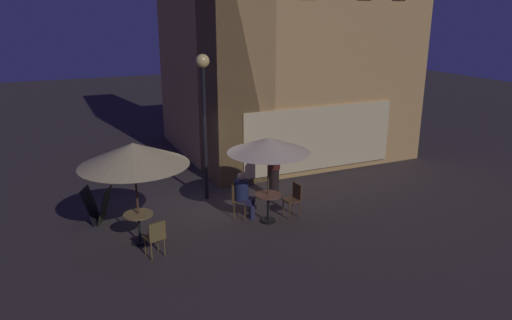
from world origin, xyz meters
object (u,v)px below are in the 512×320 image
object	(u,v)px
patio_umbrella_0	(134,154)
cafe_table_0	(139,222)
cafe_chair_2	(294,197)
patron_standing_1	(274,171)
street_lamp_near_corner	(204,93)
cafe_chair_0	(156,235)
cafe_chair_1	(238,196)
menu_sandwich_board	(98,206)
patio_umbrella_1	(269,146)
patron_seated_0	(243,193)
cafe_table_1	(268,202)

from	to	relation	value
patio_umbrella_0	cafe_table_0	bearing A→B (deg)	26.57
patio_umbrella_0	cafe_chair_2	xyz separation A→B (m)	(4.07, -0.09, -1.64)
cafe_chair_2	patron_standing_1	world-z (taller)	patron_standing_1
cafe_table_0	street_lamp_near_corner	bearing A→B (deg)	41.23
street_lamp_near_corner	cafe_chair_2	size ratio (longest dim) A/B	4.62
patio_umbrella_0	cafe_chair_0	world-z (taller)	patio_umbrella_0
cafe_chair_0	cafe_chair_1	world-z (taller)	cafe_chair_1
menu_sandwich_board	patio_umbrella_0	distance (m)	2.44
patio_umbrella_0	patio_umbrella_1	distance (m)	3.29
cafe_table_0	cafe_chair_1	world-z (taller)	cafe_chair_1
patio_umbrella_1	cafe_chair_0	world-z (taller)	patio_umbrella_1
patron_standing_1	patio_umbrella_0	bearing A→B (deg)	124.72
cafe_table_0	patron_seated_0	bearing A→B (deg)	7.17
cafe_table_1	cafe_chair_0	world-z (taller)	cafe_chair_0
patio_umbrella_1	patron_standing_1	world-z (taller)	patio_umbrella_1
cafe_table_1	patron_standing_1	xyz separation A→B (m)	(0.90, 1.49, 0.29)
patron_standing_1	cafe_chair_1	bearing A→B (deg)	137.88
menu_sandwich_board	patron_standing_1	distance (m)	4.94
cafe_chair_2	patio_umbrella_0	bearing A→B (deg)	-5.07
patio_umbrella_0	patio_umbrella_1	size ratio (longest dim) A/B	1.10
cafe_chair_1	patron_standing_1	distance (m)	1.75
menu_sandwich_board	cafe_chair_0	xyz separation A→B (m)	(0.94, -2.41, 0.04)
cafe_chair_2	patron_seated_0	distance (m)	1.36
patron_seated_0	patio_umbrella_0	bearing A→B (deg)	-127.52
cafe_chair_1	cafe_chair_2	xyz separation A→B (m)	(1.38, -0.54, -0.04)
cafe_table_0	patron_standing_1	bearing A→B (deg)	17.78
cafe_chair_0	patron_seated_0	bearing A→B (deg)	-79.01
cafe_table_0	cafe_table_1	size ratio (longest dim) A/B	0.99
patio_umbrella_0	cafe_chair_0	distance (m)	1.87
cafe_chair_1	patron_seated_0	world-z (taller)	patron_seated_0
cafe_table_1	patio_umbrella_0	world-z (taller)	patio_umbrella_0
cafe_table_1	street_lamp_near_corner	bearing A→B (deg)	112.71
cafe_chair_0	cafe_table_0	bearing A→B (deg)	-0.00
patio_umbrella_1	patron_seated_0	world-z (taller)	patio_umbrella_1
patron_seated_0	patron_standing_1	world-z (taller)	patron_standing_1
cafe_table_0	cafe_chair_0	size ratio (longest dim) A/B	0.86
patron_seated_0	patio_umbrella_1	bearing A→B (deg)	-0.00
cafe_table_1	cafe_chair_1	bearing A→B (deg)	134.69
street_lamp_near_corner	patio_umbrella_1	bearing A→B (deg)	-67.29
patio_umbrella_0	street_lamp_near_corner	bearing A→B (deg)	41.23
patron_seated_0	patron_standing_1	distance (m)	1.71
cafe_chair_2	patron_seated_0	xyz separation A→B (m)	(-1.28, 0.44, 0.16)
patron_standing_1	cafe_table_0	bearing A→B (deg)	124.72
cafe_chair_0	patio_umbrella_1	bearing A→B (deg)	-90.96
cafe_table_0	patio_umbrella_1	size ratio (longest dim) A/B	0.33
cafe_table_1	patron_standing_1	distance (m)	1.76
menu_sandwich_board	patio_umbrella_1	bearing A→B (deg)	2.11
cafe_table_0	cafe_chair_0	xyz separation A→B (m)	(0.20, -0.83, -0.00)
menu_sandwich_board	patio_umbrella_1	size ratio (longest dim) A/B	0.42
cafe_chair_1	patron_standing_1	bearing A→B (deg)	76.25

